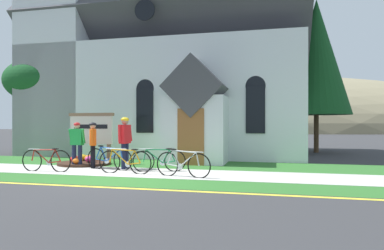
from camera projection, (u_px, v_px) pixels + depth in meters
ground at (165, 163)px, 13.37m from camera, size 140.00×140.00×0.00m
sidewalk_slab at (103, 171)px, 11.20m from camera, size 32.00×2.05×0.01m
grass_verge at (73, 179)px, 9.52m from camera, size 32.00×1.42×0.01m
church_lawn at (132, 163)px, 13.55m from camera, size 24.00×2.77×0.01m
curb_paint_stripe at (54, 185)px, 8.68m from camera, size 28.00×0.16×0.01m
church_building at (162, 62)px, 18.88m from camera, size 13.87×10.50×13.66m
church_sign at (91, 130)px, 13.46m from camera, size 1.92×0.17×1.96m
flower_bed at (84, 162)px, 12.98m from camera, size 1.94×1.94×0.34m
bicycle_green at (46, 160)px, 11.11m from camera, size 1.75×0.09×0.78m
bicycle_orange at (125, 161)px, 10.64m from camera, size 1.75×0.10×0.79m
bicycle_black at (160, 160)px, 11.12m from camera, size 1.62×0.62×0.77m
bicycle_yellow at (183, 164)px, 9.99m from camera, size 1.72×0.41×0.83m
bicycle_white at (109, 159)px, 11.54m from camera, size 1.78×0.34×0.83m
cyclist_in_yellow_jersey at (77, 141)px, 12.28m from camera, size 0.63×0.29×1.58m
cyclist_in_white_jersey at (125, 138)px, 11.71m from camera, size 0.30×0.74×1.76m
cyclist_in_blue_jersey at (93, 142)px, 11.99m from camera, size 0.41×0.64×1.58m
roadside_conifer at (316, 57)px, 18.51m from camera, size 3.60×3.60×8.20m
yard_deciduous_tree at (45, 82)px, 17.99m from camera, size 4.03×4.03×4.95m
distant_hill at (236, 130)px, 78.94m from camera, size 107.35×55.64×23.78m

